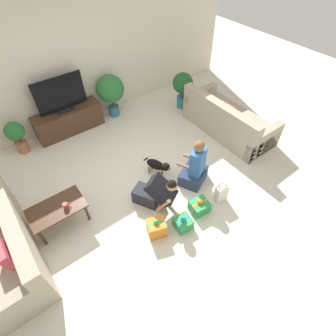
% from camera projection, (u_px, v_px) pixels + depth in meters
% --- Properties ---
extents(ground_plane, '(16.00, 16.00, 0.00)m').
position_uv_depth(ground_plane, '(143.00, 185.00, 4.89)').
color(ground_plane, beige).
extents(wall_back, '(8.40, 0.06, 2.60)m').
position_uv_depth(wall_back, '(68.00, 66.00, 5.38)').
color(wall_back, beige).
rests_on(wall_back, ground_plane).
extents(sofa_left, '(0.93, 2.06, 0.84)m').
position_uv_depth(sofa_left, '(0.00, 249.00, 3.71)').
color(sofa_left, tan).
rests_on(sofa_left, ground_plane).
extents(sofa_right, '(0.93, 2.06, 0.84)m').
position_uv_depth(sofa_right, '(227.00, 121.00, 5.78)').
color(sofa_right, tan).
rests_on(sofa_right, ground_plane).
extents(coffee_table, '(0.85, 0.52, 0.42)m').
position_uv_depth(coffee_table, '(57.00, 210.00, 4.07)').
color(coffee_table, '#472D1E').
rests_on(coffee_table, ground_plane).
extents(tv_console, '(1.46, 0.43, 0.55)m').
position_uv_depth(tv_console, '(69.00, 121.00, 5.81)').
color(tv_console, '#472D1E').
rests_on(tv_console, ground_plane).
extents(tv, '(1.02, 0.20, 0.76)m').
position_uv_depth(tv, '(61.00, 96.00, 5.36)').
color(tv, black).
rests_on(tv, tv_console).
extents(potted_plant_back_left, '(0.37, 0.37, 0.72)m').
position_uv_depth(potted_plant_back_left, '(16.00, 134.00, 5.20)').
color(potted_plant_back_left, '#A36042').
rests_on(potted_plant_back_left, ground_plane).
extents(potted_plant_corner_right, '(0.49, 0.49, 0.88)m').
position_uv_depth(potted_plant_corner_right, '(183.00, 86.00, 6.27)').
color(potted_plant_corner_right, '#336B84').
rests_on(potted_plant_corner_right, ground_plane).
extents(potted_plant_back_right, '(0.63, 0.63, 1.01)m').
position_uv_depth(potted_plant_back_right, '(110.00, 90.00, 5.95)').
color(potted_plant_back_right, '#336B84').
rests_on(potted_plant_back_right, ground_plane).
extents(person_kneeling, '(0.63, 0.81, 0.75)m').
position_uv_depth(person_kneeling, '(156.00, 193.00, 4.37)').
color(person_kneeling, '#23232D').
rests_on(person_kneeling, ground_plane).
extents(person_sitting, '(0.64, 0.61, 0.98)m').
position_uv_depth(person_sitting, '(195.00, 168.00, 4.72)').
color(person_sitting, '#283351').
rests_on(person_sitting, ground_plane).
extents(dog, '(0.32, 0.55, 0.37)m').
position_uv_depth(dog, '(158.00, 165.00, 4.90)').
color(dog, black).
rests_on(dog, ground_plane).
extents(gift_box_a, '(0.35, 0.33, 0.35)m').
position_uv_depth(gift_box_a, '(157.00, 228.00, 4.11)').
color(gift_box_a, orange).
rests_on(gift_box_a, ground_plane).
extents(gift_box_b, '(0.29, 0.28, 0.25)m').
position_uv_depth(gift_box_b, '(183.00, 223.00, 4.22)').
color(gift_box_b, '#2D934C').
rests_on(gift_box_b, ground_plane).
extents(gift_box_c, '(0.33, 0.31, 0.27)m').
position_uv_depth(gift_box_c, '(199.00, 206.00, 4.43)').
color(gift_box_c, '#2D934C').
rests_on(gift_box_c, ground_plane).
extents(gift_bag_a, '(0.24, 0.16, 0.38)m').
position_uv_depth(gift_bag_a, '(221.00, 193.00, 4.53)').
color(gift_bag_a, white).
rests_on(gift_bag_a, ground_plane).
extents(mug, '(0.12, 0.08, 0.09)m').
position_uv_depth(mug, '(66.00, 205.00, 4.01)').
color(mug, '#B23D38').
rests_on(mug, coffee_table).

